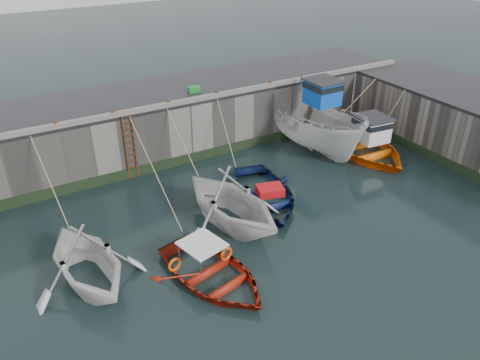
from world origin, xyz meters
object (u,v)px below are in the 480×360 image
bollard_b (113,113)px  bollard_c (168,103)px  boat_near_navy (264,200)px  boat_far_white (312,125)px  boat_near_blue (213,279)px  boat_near_blacktrim (231,224)px  boat_far_orange (362,145)px  fish_crate (194,89)px  bollard_e (270,84)px  bollard_a (56,124)px  bollard_d (217,94)px  ladder (130,148)px  boat_near_white (90,282)px

bollard_b → bollard_c: (2.70, 0.00, 0.00)m
boat_near_navy → boat_far_white: 6.40m
boat_near_blue → boat_near_navy: size_ratio=0.92×
boat_near_blacktrim → boat_far_orange: boat_far_orange is taller
fish_crate → bollard_e: (3.88, -1.21, 0.00)m
boat_far_white → bollard_a: boat_far_white is taller
boat_far_white → bollard_a: 12.91m
bollard_c → bollard_d: bearing=0.0°
boat_far_white → fish_crate: bearing=150.4°
boat_near_blacktrim → bollard_d: bollard_d is taller
ladder → boat_near_navy: ladder is taller
boat_near_white → boat_near_blacktrim: bearing=-1.8°
boat_near_navy → fish_crate: 7.24m
fish_crate → bollard_a: size_ratio=2.16×
bollard_b → ladder: bearing=-33.9°
boat_near_navy → bollard_e: (3.66, 5.24, 3.30)m
boat_near_blacktrim → boat_near_navy: 2.37m
boat_near_navy → bollard_c: 6.55m
boat_far_white → bollard_d: (-4.82, 1.84, 2.05)m
ladder → boat_far_orange: (11.50, -3.47, -1.18)m
boat_near_blue → fish_crate: 11.30m
boat_near_blacktrim → bollard_b: bearing=102.7°
boat_far_white → boat_far_orange: 2.84m
boat_far_orange → bollard_b: bearing=168.1°
boat_near_blacktrim → bollard_c: bearing=78.8°
bollard_b → bollard_c: bearing=0.0°
boat_near_blue → boat_near_blacktrim: size_ratio=0.89×
bollard_a → bollard_c: 5.20m
boat_near_white → boat_near_blue: boat_near_white is taller
bollard_c → ladder: bearing=-171.3°
ladder → boat_near_blacktrim: ladder is taller
boat_near_white → boat_far_orange: size_ratio=0.71×
boat_near_blacktrim → bollard_c: bollard_c is taller
boat_near_navy → bollard_d: 6.21m
boat_far_white → boat_far_orange: boat_far_white is taller
boat_near_blue → bollard_e: bollard_e is taller
boat_near_blue → bollard_c: bollard_c is taller
bollard_b → fish_crate: bearing=14.6°
boat_far_orange → boat_far_white: bearing=139.4°
boat_near_blacktrim → bollard_d: 7.45m
boat_near_white → fish_crate: 11.67m
boat_near_blue → fish_crate: bearing=53.9°
boat_near_white → bollard_a: 7.53m
boat_far_white → bollard_a: size_ratio=27.72×
boat_far_orange → bollard_a: size_ratio=23.87×
bollard_d → boat_near_white: bearing=-141.9°
bollard_d → bollard_b: bearing=180.0°
boat_near_blue → boat_far_orange: (11.55, 4.96, 0.42)m
boat_far_white → bollard_e: bearing=130.7°
boat_near_blue → bollard_b: bearing=79.5°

